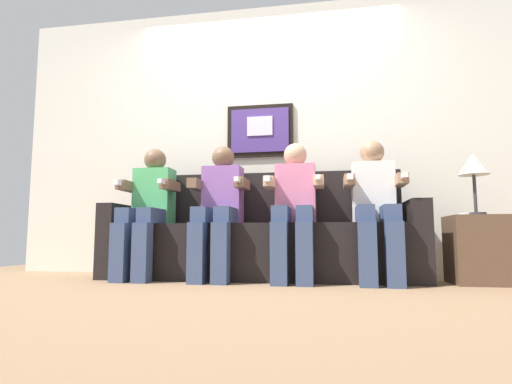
{
  "coord_description": "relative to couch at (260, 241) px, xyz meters",
  "views": [
    {
      "loc": [
        0.58,
        -3.12,
        0.33
      ],
      "look_at": [
        0.0,
        0.15,
        0.7
      ],
      "focal_mm": 29.42,
      "sensor_mm": 36.0,
      "label": 1
    }
  ],
  "objects": [
    {
      "name": "couch",
      "position": [
        0.0,
        0.0,
        0.0
      ],
      "size": [
        2.6,
        0.58,
        0.9
      ],
      "color": "black",
      "rests_on": "ground_plane"
    },
    {
      "name": "table_lamp",
      "position": [
        1.63,
        -0.15,
        0.55
      ],
      "size": [
        0.22,
        0.22,
        0.46
      ],
      "color": "#333338",
      "rests_on": "side_table_right"
    },
    {
      "name": "person_right_center",
      "position": [
        0.31,
        -0.17,
        0.29
      ],
      "size": [
        0.46,
        0.56,
        1.11
      ],
      "color": "pink",
      "rests_on": "ground_plane"
    },
    {
      "name": "side_table_right",
      "position": [
        1.65,
        -0.11,
        -0.06
      ],
      "size": [
        0.4,
        0.4,
        0.5
      ],
      "color": "brown",
      "rests_on": "ground_plane"
    },
    {
      "name": "person_rightmost",
      "position": [
        0.92,
        -0.17,
        0.29
      ],
      "size": [
        0.46,
        0.56,
        1.11
      ],
      "color": "white",
      "rests_on": "ground_plane"
    },
    {
      "name": "back_wall_assembly",
      "position": [
        -0.0,
        0.44,
        0.99
      ],
      "size": [
        5.0,
        0.1,
        2.6
      ],
      "color": "silver",
      "rests_on": "ground_plane"
    },
    {
      "name": "ground_plane",
      "position": [
        0.0,
        -0.33,
        -0.31
      ],
      "size": [
        6.49,
        6.49,
        0.0
      ],
      "primitive_type": "plane",
      "color": "#8C6B4C"
    },
    {
      "name": "person_left_center",
      "position": [
        -0.31,
        -0.17,
        0.29
      ],
      "size": [
        0.46,
        0.56,
        1.11
      ],
      "color": "#8C59A5",
      "rests_on": "ground_plane"
    },
    {
      "name": "person_leftmost",
      "position": [
        -0.92,
        -0.17,
        0.29
      ],
      "size": [
        0.46,
        0.56,
        1.11
      ],
      "color": "#4CB266",
      "rests_on": "ground_plane"
    },
    {
      "name": "spare_remote_on_table",
      "position": [
        1.56,
        -0.13,
        0.2
      ],
      "size": [
        0.04,
        0.13,
        0.02
      ],
      "primitive_type": "cube",
      "color": "white",
      "rests_on": "side_table_right"
    }
  ]
}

